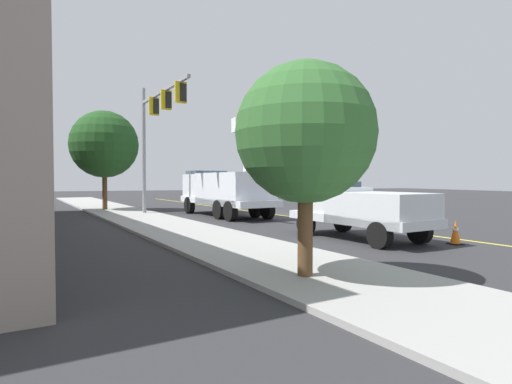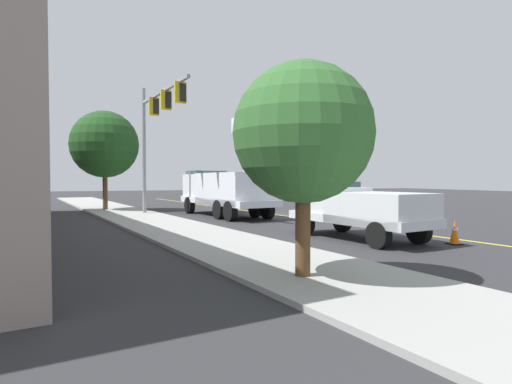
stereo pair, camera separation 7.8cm
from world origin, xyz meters
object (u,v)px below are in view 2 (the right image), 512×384
Objects in this scene: utility_bucket_truck at (225,189)px; traffic_cone_mid_rear at (221,204)px; passing_minivan at (233,193)px; traffic_cone_mid_front at (307,216)px; traffic_signal_mast at (156,121)px; traffic_cone_leading at (455,232)px; service_pickup_truck at (359,208)px.

utility_bucket_truck is 10.89× the size of traffic_cone_mid_rear.
passing_minivan is 14.66m from traffic_cone_mid_front.
traffic_cone_mid_rear is (9.67, 1.73, 0.04)m from traffic_cone_mid_front.
passing_minivan reaches higher than traffic_cone_mid_rear.
traffic_cone_mid_front is at bearing -127.84° from traffic_signal_mast.
traffic_cone_mid_rear is 8.35m from traffic_signal_mast.
traffic_cone_leading is (-22.45, -0.70, -0.58)m from passing_minivan.
traffic_signal_mast is at bearing 52.16° from traffic_cone_mid_front.
passing_minivan is 22.47m from traffic_cone_leading.
traffic_cone_mid_rear is (-4.96, 2.41, -0.59)m from passing_minivan.
traffic_cone_leading is 17.77m from traffic_cone_mid_rear.
traffic_signal_mast reaches higher than service_pickup_truck.
utility_bucket_truck is 5.92m from traffic_cone_mid_front.
traffic_signal_mast is (-9.44, 7.37, 4.42)m from passing_minivan.
traffic_signal_mast reaches higher than traffic_cone_mid_front.
traffic_cone_leading is 16.11m from traffic_signal_mast.
service_pickup_truck is 13.06m from traffic_signal_mast.
service_pickup_truck is 7.28× the size of traffic_cone_leading.
service_pickup_truck is 8.41× the size of traffic_cone_mid_front.
utility_bucket_truck is 1.11× the size of traffic_signal_mast.
passing_minivan is at bearing -37.98° from traffic_signal_mast.
utility_bucket_truck is 10.19m from passing_minivan.
traffic_cone_mid_rear is at bearing 10.10° from traffic_cone_leading.
utility_bucket_truck is 1.45× the size of service_pickup_truck.
utility_bucket_truck reaches higher than traffic_cone_mid_front.
service_pickup_truck reaches higher than passing_minivan.
utility_bucket_truck is 10.53× the size of traffic_cone_leading.
traffic_cone_leading is at bearing -169.99° from traffic_cone_mid_front.
traffic_cone_mid_rear is at bearing 154.08° from passing_minivan.
passing_minivan reaches higher than traffic_cone_mid_front.
passing_minivan is (9.56, -3.46, -0.63)m from utility_bucket_truck.
traffic_signal_mast is (0.13, 3.91, 3.79)m from utility_bucket_truck.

